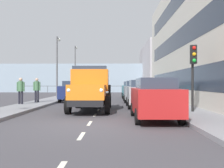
{
  "coord_description": "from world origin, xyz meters",
  "views": [
    {
      "loc": [
        -0.98,
        9.15,
        1.49
      ],
      "look_at": [
        -0.66,
        -13.25,
        1.47
      ],
      "focal_mm": 40.79,
      "sensor_mm": 36.0,
      "label": 1
    }
  ],
  "objects": [
    {
      "name": "road_centreline_markings",
      "position": [
        0.0,
        -10.57,
        0.0
      ],
      "size": [
        0.12,
        36.82,
        0.01
      ],
      "color": "silver",
      "rests_on": "ground_plane"
    },
    {
      "name": "seawall_railing",
      "position": [
        -0.0,
        -31.63,
        0.92
      ],
      "size": [
        28.08,
        0.08,
        1.2
      ],
      "color": "#4C5156",
      "rests_on": "ground_plane"
    },
    {
      "name": "sea_horizon",
      "position": [
        0.0,
        -35.23,
        2.5
      ],
      "size": [
        80.0,
        0.8,
        5.0
      ],
      "primitive_type": "cube",
      "color": "#8C9EAD",
      "rests_on": "ground_plane"
    },
    {
      "name": "pedestrian_by_lamp",
      "position": [
        4.78,
        -9.34,
        1.19
      ],
      "size": [
        0.53,
        0.34,
        1.76
      ],
      "color": "black",
      "rests_on": "sidewalk_right"
    },
    {
      "name": "car_silver_kerbside_1",
      "position": [
        -2.57,
        -6.88,
        0.89
      ],
      "size": [
        1.75,
        3.89,
        1.72
      ],
      "color": "#B7BABF",
      "rests_on": "ground_plane"
    },
    {
      "name": "ground_plane",
      "position": [
        0.0,
        -11.56,
        0.0
      ],
      "size": [
        80.0,
        80.0,
        0.0
      ],
      "primitive_type": "plane",
      "color": "#423F44"
    },
    {
      "name": "car_navy_oppositeside_0",
      "position": [
        2.57,
        -12.06,
        0.89
      ],
      "size": [
        1.9,
        3.94,
        1.72
      ],
      "color": "navy",
      "rests_on": "ground_plane"
    },
    {
      "name": "pedestrian_couple_b",
      "position": [
        5.31,
        -7.58,
        1.18
      ],
      "size": [
        0.53,
        0.34,
        1.74
      ],
      "color": "black",
      "rests_on": "sidewalk_right"
    },
    {
      "name": "lamp_post_promenade",
      "position": [
        4.73,
        -15.64,
        3.73
      ],
      "size": [
        0.32,
        1.14,
        5.95
      ],
      "color": "#59595B",
      "rests_on": "sidewalk_right"
    },
    {
      "name": "car_red_kerbside_near",
      "position": [
        -2.57,
        -1.32,
        0.89
      ],
      "size": [
        1.77,
        4.11,
        1.72
      ],
      "color": "#B21E1E",
      "rests_on": "ground_plane"
    },
    {
      "name": "lamp_post_far",
      "position": [
        4.48,
        -25.14,
        4.0
      ],
      "size": [
        0.32,
        1.14,
        6.47
      ],
      "color": "#59595B",
      "rests_on": "sidewalk_right"
    },
    {
      "name": "car_teal_kerbside_3",
      "position": [
        -2.57,
        -17.23,
        0.89
      ],
      "size": [
        1.87,
        3.86,
        1.72
      ],
      "color": "#1E6670",
      "rests_on": "ground_plane"
    },
    {
      "name": "building_terrace",
      "position": [
        -8.9,
        -9.83,
        5.05
      ],
      "size": [
        6.57,
        27.05,
        10.11
      ],
      "color": "beige",
      "rests_on": "ground_plane"
    },
    {
      "name": "car_grey_kerbside_2",
      "position": [
        -2.57,
        -11.67,
        0.89
      ],
      "size": [
        1.86,
        4.06,
        1.72
      ],
      "color": "slate",
      "rests_on": "ground_plane"
    },
    {
      "name": "sidewalk_right",
      "position": [
        4.58,
        -11.56,
        0.07
      ],
      "size": [
        2.12,
        41.34,
        0.15
      ],
      "primitive_type": "cube",
      "color": "gray",
      "rests_on": "ground_plane"
    },
    {
      "name": "sidewalk_left",
      "position": [
        -4.58,
        -11.56,
        0.07
      ],
      "size": [
        2.12,
        41.34,
        0.15
      ],
      "primitive_type": "cube",
      "color": "gray",
      "rests_on": "ground_plane"
    },
    {
      "name": "building_far_block",
      "position": [
        -8.92,
        -32.46,
        3.89
      ],
      "size": [
        6.56,
        14.77,
        7.77
      ],
      "color": "#B7B2B7",
      "rests_on": "ground_plane"
    },
    {
      "name": "truck_vintage_orange",
      "position": [
        0.39,
        -4.57,
        1.18
      ],
      "size": [
        2.17,
        5.64,
        2.43
      ],
      "color": "black",
      "rests_on": "ground_plane"
    },
    {
      "name": "traffic_light_near",
      "position": [
        -4.72,
        -3.14,
        2.47
      ],
      "size": [
        0.28,
        0.41,
        3.2
      ],
      "color": "black",
      "rests_on": "sidewalk_left"
    }
  ]
}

